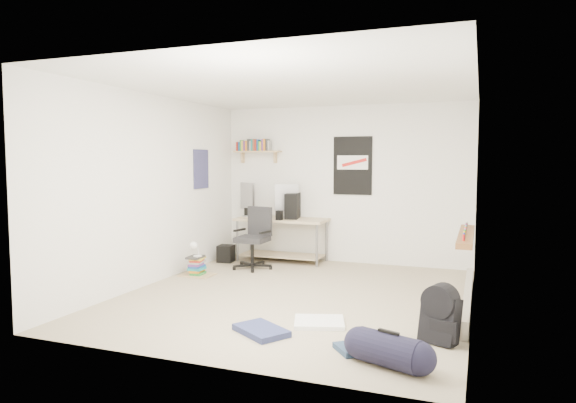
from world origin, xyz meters
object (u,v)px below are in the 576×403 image
(duffel_bag, at_px, (388,350))
(book_stack, at_px, (197,265))
(desk, at_px, (282,239))
(backpack, at_px, (440,320))
(office_chair, at_px, (252,236))

(duffel_bag, distance_m, book_stack, 3.86)
(desk, relative_size, backpack, 3.50)
(desk, distance_m, office_chair, 0.74)
(book_stack, bearing_deg, duffel_bag, -36.70)
(office_chair, distance_m, book_stack, 0.95)
(office_chair, bearing_deg, backpack, -27.05)
(book_stack, bearing_deg, desk, 61.89)
(backpack, height_order, duffel_bag, backpack)
(backpack, bearing_deg, desk, 151.32)
(duffel_bag, bearing_deg, book_stack, 163.24)
(backpack, bearing_deg, office_chair, 161.06)
(duffel_bag, relative_size, book_stack, 1.16)
(backpack, height_order, book_stack, backpack)
(duffel_bag, bearing_deg, backpack, 84.80)
(desk, bearing_deg, book_stack, -124.63)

